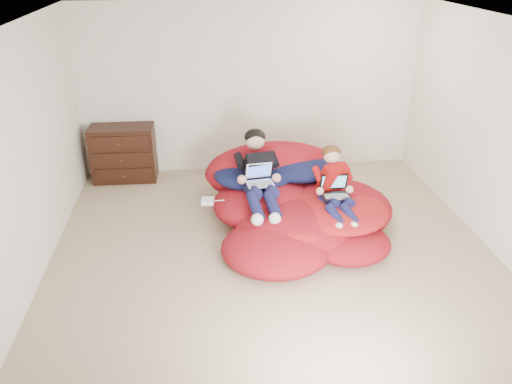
# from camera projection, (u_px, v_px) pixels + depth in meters

# --- Properties ---
(room_shell) EXTENTS (5.10, 5.10, 2.77)m
(room_shell) POSITION_uv_depth(u_px,v_px,m) (274.00, 236.00, 5.60)
(room_shell) COLOR tan
(room_shell) RESTS_ON ground
(dresser) EXTENTS (0.92, 0.53, 0.82)m
(dresser) POSITION_uv_depth(u_px,v_px,m) (124.00, 153.00, 7.33)
(dresser) COLOR black
(dresser) RESTS_ON ground
(beanbag_pile) EXTENTS (2.32, 2.47, 0.88)m
(beanbag_pile) POSITION_uv_depth(u_px,v_px,m) (295.00, 204.00, 6.20)
(beanbag_pile) COLOR #A6121D
(beanbag_pile) RESTS_ON ground
(cream_pillow) EXTENTS (0.45, 0.29, 0.29)m
(cream_pillow) POSITION_uv_depth(u_px,v_px,m) (252.00, 157.00, 6.65)
(cream_pillow) COLOR white
(cream_pillow) RESTS_ON beanbag_pile
(older_boy) EXTENTS (0.42, 1.31, 0.75)m
(older_boy) POSITION_uv_depth(u_px,v_px,m) (258.00, 170.00, 6.10)
(older_boy) COLOR black
(older_boy) RESTS_ON beanbag_pile
(younger_boy) EXTENTS (0.40, 0.98, 0.72)m
(younger_boy) POSITION_uv_depth(u_px,v_px,m) (335.00, 183.00, 5.88)
(younger_boy) COLOR #A60F0E
(younger_boy) RESTS_ON beanbag_pile
(laptop_white) EXTENTS (0.34, 0.33, 0.23)m
(laptop_white) POSITION_uv_depth(u_px,v_px,m) (260.00, 178.00, 6.01)
(laptop_white) COLOR silver
(laptop_white) RESTS_ON older_boy
(laptop_black) EXTENTS (0.33, 0.31, 0.23)m
(laptop_black) POSITION_uv_depth(u_px,v_px,m) (335.00, 190.00, 5.88)
(laptop_black) COLOR black
(laptop_black) RESTS_ON younger_boy
(power_adapter) EXTENTS (0.16, 0.16, 0.05)m
(power_adapter) POSITION_uv_depth(u_px,v_px,m) (208.00, 201.00, 5.93)
(power_adapter) COLOR silver
(power_adapter) RESTS_ON beanbag_pile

